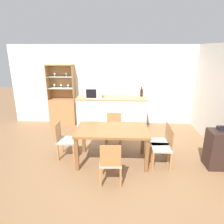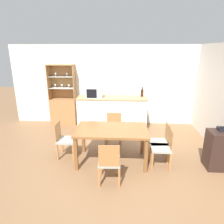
{
  "view_description": "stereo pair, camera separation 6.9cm",
  "coord_description": "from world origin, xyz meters",
  "px_view_note": "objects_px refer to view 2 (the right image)",
  "views": [
    {
      "loc": [
        0.18,
        -3.83,
        2.4
      ],
      "look_at": [
        -0.02,
        1.02,
        0.87
      ],
      "focal_mm": 32.0,
      "sensor_mm": 36.0,
      "label": 1
    },
    {
      "loc": [
        0.25,
        -3.82,
        2.4
      ],
      "look_at": [
        -0.02,
        1.02,
        0.87
      ],
      "focal_mm": 32.0,
      "sensor_mm": 36.0,
      "label": 2
    }
  ],
  "objects_px": {
    "dining_chair_side_right_far": "(160,142)",
    "dining_chair_head_near": "(109,162)",
    "display_cabinet": "(64,107)",
    "side_cabinet": "(220,150)",
    "dining_table": "(112,133)",
    "microwave": "(95,92)",
    "wine_bottle": "(142,93)",
    "telephone": "(223,129)",
    "dining_chair_head_far": "(114,130)",
    "dining_chair_side_right_near": "(163,148)",
    "dining_chair_side_left_far": "(65,140)"
  },
  "relations": [
    {
      "from": "dining_chair_head_near",
      "to": "telephone",
      "type": "distance_m",
      "value": 2.41
    },
    {
      "from": "dining_chair_head_far",
      "to": "side_cabinet",
      "type": "relative_size",
      "value": 1.03
    },
    {
      "from": "display_cabinet",
      "to": "dining_chair_side_right_far",
      "type": "distance_m",
      "value": 3.54
    },
    {
      "from": "display_cabinet",
      "to": "microwave",
      "type": "bearing_deg",
      "value": -25.05
    },
    {
      "from": "side_cabinet",
      "to": "dining_chair_side_right_near",
      "type": "bearing_deg",
      "value": -179.91
    },
    {
      "from": "microwave",
      "to": "dining_chair_side_right_near",
      "type": "bearing_deg",
      "value": -48.45
    },
    {
      "from": "dining_chair_side_left_far",
      "to": "side_cabinet",
      "type": "height_order",
      "value": "dining_chair_side_left_far"
    },
    {
      "from": "display_cabinet",
      "to": "dining_chair_head_far",
      "type": "bearing_deg",
      "value": -41.46
    },
    {
      "from": "wine_bottle",
      "to": "telephone",
      "type": "xyz_separation_m",
      "value": [
        1.48,
        -2.01,
        -0.31
      ]
    },
    {
      "from": "wine_bottle",
      "to": "dining_chair_head_far",
      "type": "bearing_deg",
      "value": -124.09
    },
    {
      "from": "dining_chair_side_left_far",
      "to": "wine_bottle",
      "type": "xyz_separation_m",
      "value": [
        1.88,
        1.8,
        0.74
      ]
    },
    {
      "from": "dining_chair_head_near",
      "to": "dining_chair_side_left_far",
      "type": "distance_m",
      "value": 1.41
    },
    {
      "from": "dining_chair_side_right_far",
      "to": "dining_chair_head_near",
      "type": "height_order",
      "value": "same"
    },
    {
      "from": "display_cabinet",
      "to": "microwave",
      "type": "distance_m",
      "value": 1.39
    },
    {
      "from": "telephone",
      "to": "dining_chair_side_right_far",
      "type": "bearing_deg",
      "value": 169.86
    },
    {
      "from": "microwave",
      "to": "wine_bottle",
      "type": "height_order",
      "value": "microwave"
    },
    {
      "from": "dining_chair_side_right_far",
      "to": "microwave",
      "type": "relative_size",
      "value": 1.82
    },
    {
      "from": "dining_chair_side_left_far",
      "to": "microwave",
      "type": "distance_m",
      "value": 1.86
    },
    {
      "from": "dining_chair_head_far",
      "to": "dining_chair_side_left_far",
      "type": "relative_size",
      "value": 1.0
    },
    {
      "from": "side_cabinet",
      "to": "dining_chair_side_right_far",
      "type": "bearing_deg",
      "value": 167.07
    },
    {
      "from": "dining_chair_side_left_far",
      "to": "dining_chair_side_right_near",
      "type": "xyz_separation_m",
      "value": [
        2.16,
        -0.27,
        0.0
      ]
    },
    {
      "from": "dining_table",
      "to": "dining_chair_side_right_near",
      "type": "bearing_deg",
      "value": -7.13
    },
    {
      "from": "dining_chair_side_right_far",
      "to": "microwave",
      "type": "distance_m",
      "value": 2.46
    },
    {
      "from": "display_cabinet",
      "to": "dining_chair_side_right_far",
      "type": "height_order",
      "value": "display_cabinet"
    },
    {
      "from": "dining_chair_head_near",
      "to": "display_cabinet",
      "type": "bearing_deg",
      "value": 117.68
    },
    {
      "from": "dining_table",
      "to": "dining_chair_head_far",
      "type": "height_order",
      "value": "dining_chair_head_far"
    },
    {
      "from": "dining_chair_head_far",
      "to": "dining_chair_side_right_near",
      "type": "height_order",
      "value": "same"
    },
    {
      "from": "dining_table",
      "to": "telephone",
      "type": "bearing_deg",
      "value": -1.91
    },
    {
      "from": "dining_table",
      "to": "dining_chair_side_right_far",
      "type": "relative_size",
      "value": 1.83
    },
    {
      "from": "dining_chair_head_far",
      "to": "telephone",
      "type": "height_order",
      "value": "telephone"
    },
    {
      "from": "dining_chair_head_near",
      "to": "telephone",
      "type": "xyz_separation_m",
      "value": [
        2.27,
        0.69,
        0.43
      ]
    },
    {
      "from": "wine_bottle",
      "to": "side_cabinet",
      "type": "height_order",
      "value": "wine_bottle"
    },
    {
      "from": "dining_chair_head_near",
      "to": "dining_chair_side_left_far",
      "type": "relative_size",
      "value": 1.0
    },
    {
      "from": "telephone",
      "to": "side_cabinet",
      "type": "bearing_deg",
      "value": -100.55
    },
    {
      "from": "dining_chair_head_far",
      "to": "dining_chair_side_right_near",
      "type": "distance_m",
      "value": 1.4
    },
    {
      "from": "dining_chair_side_right_far",
      "to": "display_cabinet",
      "type": "bearing_deg",
      "value": 48.73
    },
    {
      "from": "dining_chair_side_right_far",
      "to": "wine_bottle",
      "type": "height_order",
      "value": "wine_bottle"
    },
    {
      "from": "dining_chair_head_near",
      "to": "dining_chair_head_far",
      "type": "distance_m",
      "value": 1.52
    },
    {
      "from": "dining_chair_head_near",
      "to": "dining_chair_side_right_near",
      "type": "height_order",
      "value": "same"
    },
    {
      "from": "display_cabinet",
      "to": "dining_chair_side_left_far",
      "type": "relative_size",
      "value": 2.32
    },
    {
      "from": "side_cabinet",
      "to": "telephone",
      "type": "bearing_deg",
      "value": 79.45
    },
    {
      "from": "display_cabinet",
      "to": "microwave",
      "type": "relative_size",
      "value": 4.23
    },
    {
      "from": "side_cabinet",
      "to": "telephone",
      "type": "relative_size",
      "value": 4.19
    },
    {
      "from": "dining_table",
      "to": "dining_chair_head_near",
      "type": "height_order",
      "value": "dining_chair_head_near"
    },
    {
      "from": "microwave",
      "to": "telephone",
      "type": "distance_m",
      "value": 3.43
    },
    {
      "from": "display_cabinet",
      "to": "dining_chair_side_right_near",
      "type": "xyz_separation_m",
      "value": [
        2.81,
        -2.43,
        -0.15
      ]
    },
    {
      "from": "dining_chair_head_near",
      "to": "wine_bottle",
      "type": "relative_size",
      "value": 2.89
    },
    {
      "from": "display_cabinet",
      "to": "dining_chair_side_right_far",
      "type": "xyz_separation_m",
      "value": [
        2.81,
        -2.15,
        -0.15
      ]
    },
    {
      "from": "display_cabinet",
      "to": "side_cabinet",
      "type": "height_order",
      "value": "display_cabinet"
    },
    {
      "from": "dining_chair_side_left_far",
      "to": "side_cabinet",
      "type": "xyz_separation_m",
      "value": [
        3.34,
        -0.27,
        -0.02
      ]
    }
  ]
}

